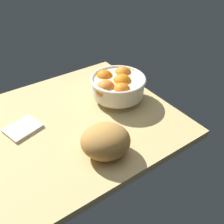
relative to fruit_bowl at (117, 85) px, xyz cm
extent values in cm
cube|color=tan|center=(20.99, 1.60, -8.62)|extent=(73.70, 67.97, 3.00)
cylinder|color=silver|center=(-0.42, 0.08, -5.73)|extent=(8.04, 8.04, 2.77)
cylinder|color=silver|center=(-0.42, 0.08, -0.93)|extent=(21.39, 21.39, 6.83)
torus|color=silver|center=(-0.42, 0.08, 2.48)|extent=(22.99, 22.99, 1.60)
sphere|color=orange|center=(2.43, 6.44, 0.71)|extent=(7.42, 7.42, 7.42)
sphere|color=orange|center=(-1.32, 1.21, 0.83)|extent=(8.12, 8.12, 8.12)
sphere|color=orange|center=(6.51, 1.63, 0.79)|extent=(7.90, 7.90, 7.90)
sphere|color=orange|center=(2.25, -5.80, 0.75)|extent=(7.67, 7.67, 7.67)
sphere|color=orange|center=(-5.80, -3.81, 0.78)|extent=(7.80, 7.80, 7.80)
ellipsoid|color=#BB833E|center=(21.45, 23.04, -1.75)|extent=(20.78, 20.09, 10.74)
cube|color=silver|center=(39.37, -3.72, -6.59)|extent=(13.98, 12.29, 1.04)
camera|label=1|loc=(51.44, 70.47, 53.18)|focal=39.84mm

